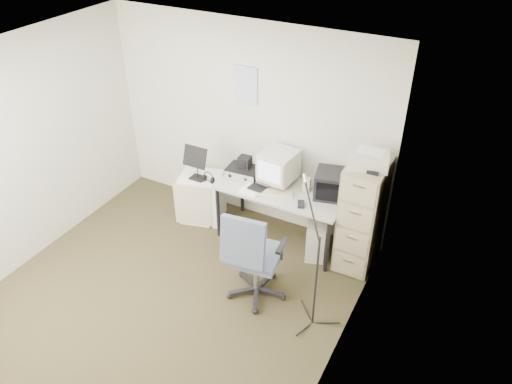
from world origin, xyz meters
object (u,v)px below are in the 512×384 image
at_px(desk, 281,214).
at_px(office_chair, 257,253).
at_px(side_cart, 202,197).
at_px(filing_cabinet, 362,215).

xyz_separation_m(desk, office_chair, (0.17, -0.97, 0.19)).
bearing_deg(office_chair, desk, 93.09).
bearing_deg(side_cart, filing_cabinet, -12.42).
bearing_deg(office_chair, side_cart, 137.39).
bearing_deg(filing_cabinet, office_chair, -128.05).
distance_m(filing_cabinet, side_cart, 2.05).
xyz_separation_m(filing_cabinet, office_chair, (-0.78, -1.00, -0.10)).
relative_size(filing_cabinet, side_cart, 2.05).
bearing_deg(desk, filing_cabinet, 1.81).
relative_size(desk, side_cart, 2.36).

